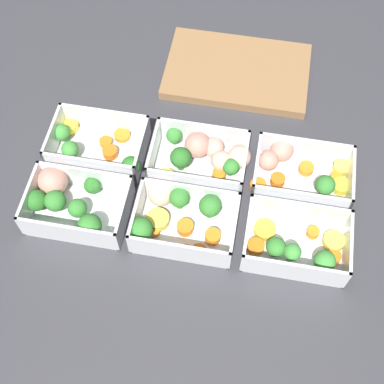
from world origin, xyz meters
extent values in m
plane|color=#38383D|center=(0.00, 0.00, 0.00)|extent=(4.00, 4.00, 0.00)
cube|color=white|center=(-0.18, -0.06, 0.00)|extent=(0.17, 0.11, 0.00)
cube|color=white|center=(-0.18, -0.12, 0.03)|extent=(0.17, 0.01, 0.06)
cube|color=white|center=(-0.18, -0.01, 0.03)|extent=(0.17, 0.01, 0.06)
cube|color=white|center=(-0.26, -0.06, 0.03)|extent=(0.01, 0.11, 0.06)
cube|color=white|center=(-0.10, -0.06, 0.03)|extent=(0.01, 0.11, 0.06)
cylinder|color=#49883F|center=(-0.15, -0.10, 0.01)|extent=(0.01, 0.01, 0.02)
sphere|color=#388433|center=(-0.15, -0.10, 0.04)|extent=(0.04, 0.04, 0.04)
cylinder|color=#407A37|center=(-0.25, -0.07, 0.01)|extent=(0.01, 0.01, 0.01)
sphere|color=#2D7228|center=(-0.25, -0.07, 0.03)|extent=(0.04, 0.04, 0.04)
cylinder|color=#407A37|center=(-0.17, -0.02, 0.01)|extent=(0.01, 0.01, 0.01)
sphere|color=#2D7228|center=(-0.17, -0.02, 0.03)|extent=(0.03, 0.03, 0.03)
cylinder|color=#49883F|center=(-0.18, -0.07, 0.01)|extent=(0.01, 0.01, 0.01)
sphere|color=#388433|center=(-0.18, -0.07, 0.03)|extent=(0.03, 0.03, 0.03)
sphere|color=tan|center=(-0.24, -0.03, 0.03)|extent=(0.07, 0.07, 0.05)
cylinder|color=#49883F|center=(-0.22, -0.06, 0.01)|extent=(0.01, 0.01, 0.01)
sphere|color=#388433|center=(-0.22, -0.06, 0.03)|extent=(0.04, 0.04, 0.04)
cube|color=white|center=(0.00, -0.06, 0.00)|extent=(0.17, 0.11, 0.00)
cube|color=white|center=(0.00, -0.12, 0.03)|extent=(0.17, 0.01, 0.06)
cube|color=white|center=(0.00, -0.01, 0.03)|extent=(0.17, 0.01, 0.06)
cube|color=white|center=(-0.08, -0.06, 0.03)|extent=(0.01, 0.11, 0.06)
cube|color=white|center=(0.08, -0.06, 0.03)|extent=(0.01, 0.11, 0.06)
sphere|color=beige|center=(-0.05, -0.02, 0.03)|extent=(0.05, 0.05, 0.04)
cylinder|color=orange|center=(0.05, -0.07, 0.01)|extent=(0.03, 0.03, 0.02)
cylinder|color=orange|center=(0.00, -0.06, 0.01)|extent=(0.04, 0.04, 0.02)
cylinder|color=#49883F|center=(-0.02, -0.02, 0.01)|extent=(0.01, 0.01, 0.02)
sphere|color=#388433|center=(-0.02, -0.02, 0.03)|extent=(0.03, 0.03, 0.03)
cylinder|color=#49883F|center=(0.04, -0.03, 0.01)|extent=(0.01, 0.01, 0.02)
sphere|color=#388433|center=(0.04, -0.03, 0.04)|extent=(0.04, 0.04, 0.04)
cylinder|color=orange|center=(-0.05, -0.08, 0.01)|extent=(0.02, 0.02, 0.01)
cylinder|color=#DBC647|center=(-0.05, -0.06, 0.01)|extent=(0.05, 0.05, 0.02)
cylinder|color=#49883F|center=(-0.07, -0.09, 0.01)|extent=(0.01, 0.01, 0.01)
sphere|color=#388433|center=(-0.07, -0.09, 0.03)|extent=(0.04, 0.04, 0.04)
cylinder|color=orange|center=(0.03, -0.10, 0.01)|extent=(0.04, 0.04, 0.02)
cylinder|color=orange|center=(0.01, -0.10, 0.01)|extent=(0.03, 0.03, 0.01)
cube|color=white|center=(0.18, -0.06, 0.00)|extent=(0.17, 0.11, 0.00)
cube|color=white|center=(0.18, -0.12, 0.03)|extent=(0.17, 0.01, 0.06)
cube|color=white|center=(0.18, -0.01, 0.03)|extent=(0.17, 0.01, 0.06)
cube|color=white|center=(0.10, -0.06, 0.03)|extent=(0.01, 0.11, 0.06)
cube|color=white|center=(0.26, -0.06, 0.03)|extent=(0.01, 0.11, 0.06)
cylinder|color=#519448|center=(0.23, -0.09, 0.01)|extent=(0.01, 0.01, 0.01)
sphere|color=#42933D|center=(0.23, -0.09, 0.03)|extent=(0.04, 0.04, 0.04)
cylinder|color=#DBC647|center=(0.24, -0.04, 0.01)|extent=(0.05, 0.05, 0.01)
cylinder|color=orange|center=(0.24, -0.07, 0.01)|extent=(0.03, 0.03, 0.01)
cylinder|color=#49883F|center=(0.15, -0.08, 0.01)|extent=(0.01, 0.01, 0.01)
sphere|color=#388433|center=(0.15, -0.08, 0.03)|extent=(0.03, 0.03, 0.03)
cylinder|color=yellow|center=(0.13, -0.04, 0.01)|extent=(0.05, 0.05, 0.01)
cylinder|color=#519448|center=(0.18, -0.09, 0.01)|extent=(0.01, 0.01, 0.02)
sphere|color=#42933D|center=(0.18, -0.09, 0.03)|extent=(0.03, 0.03, 0.03)
cylinder|color=orange|center=(0.12, -0.08, 0.01)|extent=(0.03, 0.03, 0.01)
cylinder|color=orange|center=(0.21, -0.04, 0.01)|extent=(0.03, 0.03, 0.01)
cube|color=white|center=(-0.18, 0.06, 0.00)|extent=(0.17, 0.11, 0.00)
cube|color=white|center=(-0.18, 0.01, 0.03)|extent=(0.17, 0.01, 0.06)
cube|color=white|center=(-0.18, 0.12, 0.03)|extent=(0.17, 0.01, 0.06)
cube|color=white|center=(-0.26, 0.06, 0.03)|extent=(0.01, 0.11, 0.06)
cube|color=white|center=(-0.10, 0.06, 0.03)|extent=(0.01, 0.11, 0.06)
cylinder|color=orange|center=(-0.16, 0.06, 0.01)|extent=(0.03, 0.03, 0.02)
cylinder|color=orange|center=(-0.15, 0.10, 0.01)|extent=(0.04, 0.04, 0.01)
cylinder|color=orange|center=(-0.17, 0.08, 0.01)|extent=(0.03, 0.03, 0.01)
cylinder|color=#519448|center=(-0.25, 0.08, 0.01)|extent=(0.01, 0.01, 0.01)
sphere|color=#42933D|center=(-0.25, 0.08, 0.03)|extent=(0.03, 0.03, 0.03)
cylinder|color=yellow|center=(-0.25, 0.11, 0.01)|extent=(0.05, 0.05, 0.01)
cylinder|color=#407A37|center=(-0.11, 0.03, 0.01)|extent=(0.01, 0.01, 0.01)
sphere|color=#2D7228|center=(-0.11, 0.03, 0.03)|extent=(0.03, 0.03, 0.03)
cylinder|color=#519448|center=(-0.23, 0.04, 0.01)|extent=(0.01, 0.01, 0.01)
sphere|color=#42933D|center=(-0.23, 0.04, 0.03)|extent=(0.03, 0.03, 0.03)
cube|color=white|center=(0.00, 0.06, 0.00)|extent=(0.17, 0.11, 0.00)
cube|color=white|center=(0.00, 0.01, 0.03)|extent=(0.17, 0.01, 0.06)
cube|color=white|center=(0.00, 0.12, 0.03)|extent=(0.17, 0.01, 0.06)
cube|color=white|center=(-0.08, 0.06, 0.03)|extent=(0.01, 0.11, 0.06)
cube|color=white|center=(0.08, 0.06, 0.03)|extent=(0.01, 0.11, 0.06)
cylinder|color=orange|center=(0.04, 0.05, 0.01)|extent=(0.03, 0.03, 0.01)
sphere|color=#D19E8C|center=(0.02, 0.09, 0.02)|extent=(0.05, 0.05, 0.04)
cylinder|color=#49883F|center=(-0.05, 0.11, 0.01)|extent=(0.01, 0.01, 0.01)
sphere|color=#388433|center=(-0.05, 0.11, 0.03)|extent=(0.03, 0.03, 0.03)
sphere|color=beige|center=(0.07, 0.08, 0.02)|extent=(0.05, 0.05, 0.04)
cylinder|color=#49883F|center=(0.06, 0.06, 0.01)|extent=(0.01, 0.01, 0.01)
sphere|color=#388433|center=(0.06, 0.06, 0.03)|extent=(0.03, 0.03, 0.03)
sphere|color=tan|center=(-0.01, 0.09, 0.03)|extent=(0.06, 0.06, 0.05)
sphere|color=beige|center=(0.04, 0.07, 0.02)|extent=(0.04, 0.04, 0.04)
cylinder|color=#DBC647|center=(-0.05, 0.02, 0.01)|extent=(0.05, 0.05, 0.02)
cylinder|color=#407A37|center=(-0.03, 0.06, 0.01)|extent=(0.01, 0.01, 0.02)
sphere|color=#2D7228|center=(-0.03, 0.06, 0.04)|extent=(0.04, 0.04, 0.04)
cube|color=white|center=(0.18, 0.06, 0.00)|extent=(0.17, 0.11, 0.00)
cube|color=white|center=(0.18, 0.01, 0.03)|extent=(0.17, 0.01, 0.06)
cube|color=white|center=(0.18, 0.12, 0.03)|extent=(0.17, 0.01, 0.06)
cube|color=white|center=(0.10, 0.06, 0.03)|extent=(0.01, 0.11, 0.06)
cube|color=white|center=(0.26, 0.06, 0.03)|extent=(0.01, 0.11, 0.06)
cylinder|color=orange|center=(0.11, 0.04, 0.01)|extent=(0.04, 0.04, 0.01)
sphere|color=tan|center=(0.12, 0.09, 0.02)|extent=(0.05, 0.05, 0.04)
cylinder|color=#49883F|center=(0.22, 0.05, 0.01)|extent=(0.01, 0.01, 0.01)
sphere|color=#388433|center=(0.22, 0.05, 0.03)|extent=(0.03, 0.03, 0.03)
cylinder|color=orange|center=(0.19, 0.09, 0.01)|extent=(0.03, 0.03, 0.01)
cylinder|color=orange|center=(0.14, 0.05, 0.01)|extent=(0.03, 0.03, 0.02)
cylinder|color=orange|center=(0.24, 0.08, 0.01)|extent=(0.03, 0.03, 0.01)
sphere|color=tan|center=(0.14, 0.11, 0.02)|extent=(0.05, 0.05, 0.04)
cylinder|color=#DBC647|center=(0.25, 0.10, 0.01)|extent=(0.04, 0.04, 0.01)
cylinder|color=yellow|center=(0.25, 0.06, 0.01)|extent=(0.03, 0.03, 0.01)
cube|color=olive|center=(0.04, 0.29, 0.01)|extent=(0.28, 0.18, 0.02)
camera|label=1|loc=(0.08, -0.45, 0.80)|focal=50.00mm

